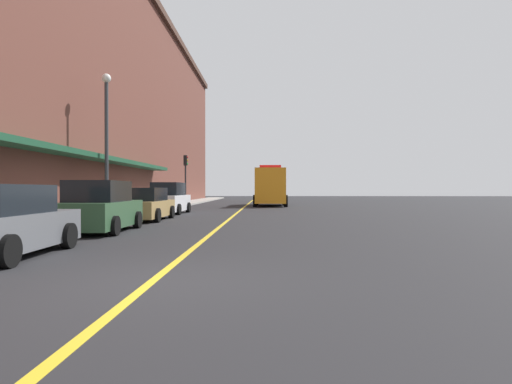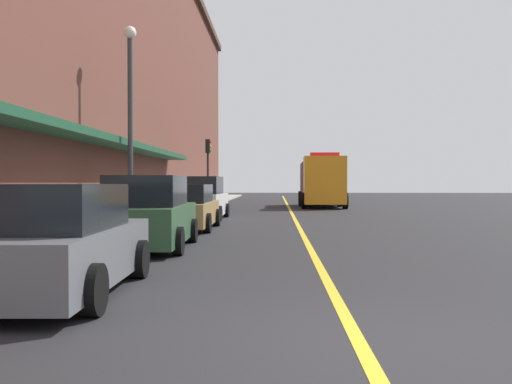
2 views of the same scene
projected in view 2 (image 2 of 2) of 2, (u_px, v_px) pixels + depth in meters
name	position (u px, v px, depth m)	size (l,w,h in m)	color
ground_plane	(291.00, 211.00, 30.26)	(112.00, 112.00, 0.00)	#232326
sidewalk_left	(181.00, 210.00, 30.49)	(2.40, 70.00, 0.15)	#9E9B93
lane_center_stripe	(291.00, 211.00, 30.26)	(0.16, 70.00, 0.01)	gold
brick_building_left	(61.00, 56.00, 29.57)	(11.66, 64.00, 17.16)	brown
parked_car_0	(54.00, 243.00, 7.67)	(2.18, 4.26, 1.58)	#595B60
parked_car_1	(149.00, 215.00, 13.07)	(2.12, 4.28, 1.77)	#2D5133
parked_car_2	(185.00, 208.00, 18.43)	(2.09, 4.49, 1.55)	#A5844C
parked_car_3	(203.00, 199.00, 23.77)	(2.06, 4.17, 1.88)	silver
utility_truck	(321.00, 182.00, 35.64)	(2.91, 7.59, 3.45)	orange
parking_meter_0	(179.00, 194.00, 25.01)	(0.14, 0.18, 1.33)	#4C4C51
parking_meter_1	(178.00, 194.00, 24.88)	(0.14, 0.18, 1.33)	#4C4C51
street_lamp_left	(130.00, 103.00, 18.88)	(0.44, 0.44, 6.94)	#33383D
traffic_light_near	(208.00, 159.00, 35.28)	(0.38, 0.36, 4.30)	#232326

